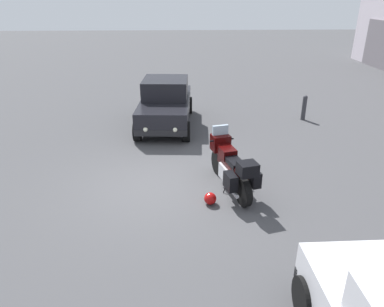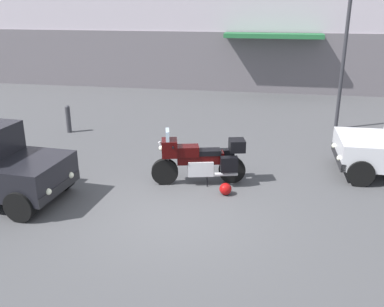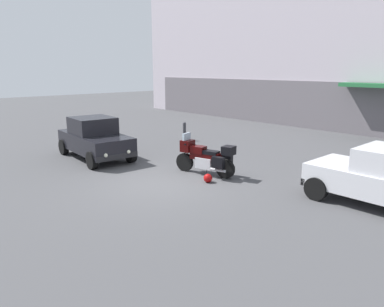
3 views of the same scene
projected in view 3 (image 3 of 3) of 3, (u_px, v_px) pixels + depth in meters
ground_plane at (162, 183)px, 11.35m from camera, size 80.00×80.00×0.00m
building_facade_rear at (371, 33)px, 19.40m from camera, size 36.57×3.40×10.89m
motorcycle at (206, 157)px, 12.13m from camera, size 2.22×1.04×1.36m
helmet at (208, 178)px, 11.40m from camera, size 0.28×0.28×0.28m
car_hatchback_near at (95, 138)px, 14.37m from camera, size 3.95×2.00×1.64m
bollard_curbside at (184, 131)px, 18.05m from camera, size 0.16×0.16×0.93m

